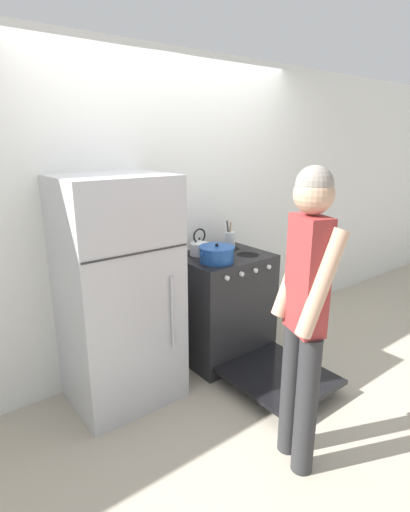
{
  "coord_description": "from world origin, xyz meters",
  "views": [
    {
      "loc": [
        -1.8,
        -2.77,
        1.86
      ],
      "look_at": [
        -0.01,
        -0.45,
        1.01
      ],
      "focal_mm": 28.0,
      "sensor_mm": 36.0,
      "label": 1
    }
  ],
  "objects_px": {
    "refrigerator": "(119,293)",
    "dutch_oven_pot": "(217,254)",
    "stove_range": "(225,308)",
    "utensil_jar": "(230,240)",
    "tea_kettle": "(200,247)",
    "person": "(305,307)"
  },
  "relations": [
    {
      "from": "refrigerator",
      "to": "person",
      "type": "relative_size",
      "value": 0.94
    },
    {
      "from": "dutch_oven_pot",
      "to": "refrigerator",
      "type": "bearing_deg",
      "value": 171.97
    },
    {
      "from": "refrigerator",
      "to": "person",
      "type": "bearing_deg",
      "value": -66.77
    },
    {
      "from": "dutch_oven_pot",
      "to": "utensil_jar",
      "type": "bearing_deg",
      "value": 34.84
    },
    {
      "from": "refrigerator",
      "to": "utensil_jar",
      "type": "relative_size",
      "value": 6.57
    },
    {
      "from": "tea_kettle",
      "to": "person",
      "type": "height_order",
      "value": "person"
    },
    {
      "from": "refrigerator",
      "to": "stove_range",
      "type": "bearing_deg",
      "value": -1.84
    },
    {
      "from": "refrigerator",
      "to": "tea_kettle",
      "type": "xyz_separation_m",
      "value": [
        0.81,
        0.13,
        0.18
      ]
    },
    {
      "from": "dutch_oven_pot",
      "to": "tea_kettle",
      "type": "bearing_deg",
      "value": 86.88
    },
    {
      "from": "dutch_oven_pot",
      "to": "utensil_jar",
      "type": "relative_size",
      "value": 1.29
    },
    {
      "from": "tea_kettle",
      "to": "person",
      "type": "relative_size",
      "value": 0.13
    },
    {
      "from": "stove_range",
      "to": "tea_kettle",
      "type": "height_order",
      "value": "tea_kettle"
    },
    {
      "from": "utensil_jar",
      "to": "person",
      "type": "xyz_separation_m",
      "value": [
        -0.64,
        -1.35,
        -0.02
      ]
    },
    {
      "from": "refrigerator",
      "to": "dutch_oven_pot",
      "type": "bearing_deg",
      "value": -8.03
    },
    {
      "from": "utensil_jar",
      "to": "refrigerator",
      "type": "bearing_deg",
      "value": -173.27
    },
    {
      "from": "tea_kettle",
      "to": "person",
      "type": "distance_m",
      "value": 1.37
    },
    {
      "from": "tea_kettle",
      "to": "person",
      "type": "bearing_deg",
      "value": -102.31
    },
    {
      "from": "person",
      "to": "utensil_jar",
      "type": "bearing_deg",
      "value": -5.1
    },
    {
      "from": "refrigerator",
      "to": "person",
      "type": "height_order",
      "value": "person"
    },
    {
      "from": "dutch_oven_pot",
      "to": "utensil_jar",
      "type": "height_order",
      "value": "utensil_jar"
    },
    {
      "from": "refrigerator",
      "to": "tea_kettle",
      "type": "relative_size",
      "value": 7.18
    },
    {
      "from": "refrigerator",
      "to": "dutch_oven_pot",
      "type": "relative_size",
      "value": 5.09
    }
  ]
}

